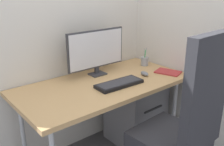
% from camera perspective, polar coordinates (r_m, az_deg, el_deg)
% --- Properties ---
extents(wall_back, '(2.61, 0.04, 2.80)m').
position_cam_1_polar(wall_back, '(2.33, -8.16, 15.87)').
color(wall_back, silver).
rests_on(wall_back, ground_plane).
extents(desk, '(1.47, 0.73, 0.75)m').
position_cam_1_polar(desk, '(2.16, -1.69, -3.36)').
color(desk, tan).
rests_on(desk, ground_plane).
extents(office_chair, '(0.60, 0.62, 1.27)m').
position_cam_1_polar(office_chair, '(1.89, 15.60, -10.92)').
color(office_chair, black).
rests_on(office_chair, ground_plane).
extents(filing_cabinet, '(0.47, 0.47, 0.62)m').
position_cam_1_polar(filing_cabinet, '(2.62, 5.22, -8.59)').
color(filing_cabinet, slate).
rests_on(filing_cabinet, ground_plane).
extents(monitor, '(0.59, 0.11, 0.41)m').
position_cam_1_polar(monitor, '(2.27, -3.51, 5.14)').
color(monitor, '#333338').
rests_on(monitor, desk).
extents(keyboard, '(0.41, 0.17, 0.03)m').
position_cam_1_polar(keyboard, '(2.08, 1.63, -2.40)').
color(keyboard, black).
rests_on(keyboard, desk).
extents(mouse, '(0.07, 0.11, 0.04)m').
position_cam_1_polar(mouse, '(2.32, 7.27, -0.12)').
color(mouse, slate).
rests_on(mouse, desk).
extents(pen_holder, '(0.07, 0.07, 0.18)m').
position_cam_1_polar(pen_holder, '(2.60, 7.30, 2.67)').
color(pen_holder, '#9EA0A5').
rests_on(pen_holder, desk).
extents(notebook, '(0.22, 0.26, 0.01)m').
position_cam_1_polar(notebook, '(2.43, 12.38, 0.21)').
color(notebook, '#B23333').
rests_on(notebook, desk).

